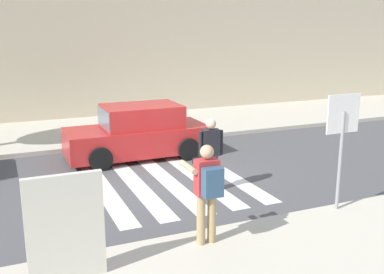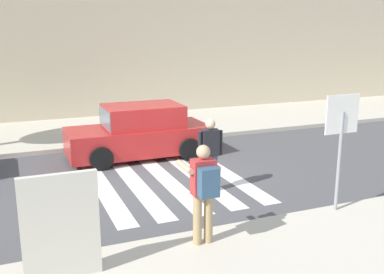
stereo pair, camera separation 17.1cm
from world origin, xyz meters
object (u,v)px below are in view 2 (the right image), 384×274
object	(u,v)px
advertising_board	(61,227)
pedestrian_crossing	(210,151)
stop_sign	(341,127)
photographer_with_backpack	(204,186)
parked_car_red	(140,133)

from	to	relation	value
advertising_board	pedestrian_crossing	bearing A→B (deg)	37.49
pedestrian_crossing	advertising_board	bearing A→B (deg)	-142.51
stop_sign	photographer_with_backpack	size ratio (longest dim) A/B	1.36
stop_sign	pedestrian_crossing	distance (m)	2.97
advertising_board	parked_car_red	bearing A→B (deg)	64.78
stop_sign	pedestrian_crossing	xyz separation A→B (m)	(-1.76, 2.24, -0.86)
stop_sign	photographer_with_backpack	world-z (taller)	stop_sign
stop_sign	advertising_board	size ratio (longest dim) A/B	1.46
pedestrian_crossing	parked_car_red	bearing A→B (deg)	101.37
pedestrian_crossing	stop_sign	bearing A→B (deg)	-51.91
stop_sign	parked_car_red	distance (m)	6.29
stop_sign	pedestrian_crossing	bearing A→B (deg)	128.09
photographer_with_backpack	advertising_board	world-z (taller)	photographer_with_backpack
pedestrian_crossing	parked_car_red	distance (m)	3.53
pedestrian_crossing	advertising_board	distance (m)	4.57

